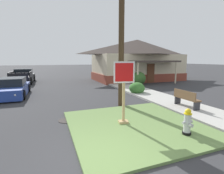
{
  "coord_description": "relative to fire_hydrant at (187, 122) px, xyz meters",
  "views": [
    {
      "loc": [
        -1.03,
        -3.65,
        2.49
      ],
      "look_at": [
        1.43,
        2.78,
        1.37
      ],
      "focal_mm": 27.05,
      "sensor_mm": 36.0,
      "label": 1
    }
  ],
  "objects": [
    {
      "name": "ground_plane",
      "position": [
        -3.1,
        -0.32,
        -0.49
      ],
      "size": [
        160.0,
        160.0,
        0.0
      ],
      "primitive_type": "plane",
      "color": "#333335"
    },
    {
      "name": "grass_corner_patch",
      "position": [
        -1.12,
        1.43,
        -0.45
      ],
      "size": [
        4.81,
        4.85,
        0.08
      ],
      "primitive_type": "cube",
      "color": "#668447",
      "rests_on": "ground"
    },
    {
      "name": "sidewalk_strip",
      "position": [
        2.48,
        5.65,
        -0.43
      ],
      "size": [
        2.2,
        16.91,
        0.12
      ],
      "primitive_type": "cube",
      "color": "#B2AFA8",
      "rests_on": "ground"
    },
    {
      "name": "fire_hydrant",
      "position": [
        0.0,
        0.0,
        0.0
      ],
      "size": [
        0.38,
        0.34,
        0.87
      ],
      "color": "black",
      "rests_on": "grass_corner_patch"
    },
    {
      "name": "stop_sign",
      "position": [
        -1.51,
        1.65,
        0.77
      ],
      "size": [
        0.77,
        0.34,
        2.35
      ],
      "color": "tan",
      "rests_on": "grass_corner_patch"
    },
    {
      "name": "manhole_cover",
      "position": [
        -3.49,
        2.92,
        -0.48
      ],
      "size": [
        0.7,
        0.7,
        0.02
      ],
      "primitive_type": "cylinder",
      "color": "black",
      "rests_on": "ground"
    },
    {
      "name": "parked_sedan_blue",
      "position": [
        -6.45,
        9.1,
        0.05
      ],
      "size": [
        1.91,
        4.39,
        1.25
      ],
      "color": "#233D93",
      "rests_on": "ground"
    },
    {
      "name": "pickup_truck_black",
      "position": [
        -6.63,
        16.23,
        0.13
      ],
      "size": [
        2.15,
        5.35,
        1.48
      ],
      "color": "black",
      "rests_on": "ground"
    },
    {
      "name": "street_bench",
      "position": [
        2.3,
        2.43,
        0.09
      ],
      "size": [
        0.44,
        1.46,
        0.85
      ],
      "color": "brown",
      "rests_on": "sidewalk_strip"
    },
    {
      "name": "utility_pole",
      "position": [
        -0.49,
        4.21,
        4.77
      ],
      "size": [
        1.71,
        0.29,
        10.1
      ],
      "color": "#42301E",
      "rests_on": "ground"
    },
    {
      "name": "corner_house",
      "position": [
        6.2,
        14.47,
        2.01
      ],
      "size": [
        10.61,
        7.61,
        4.87
      ],
      "color": "brown",
      "rests_on": "ground"
    },
    {
      "name": "shrub_near_porch",
      "position": [
        4.25,
        10.55,
        0.17
      ],
      "size": [
        1.36,
        1.36,
        1.31
      ],
      "primitive_type": "ellipsoid",
      "color": "#345C27",
      "rests_on": "ground"
    },
    {
      "name": "shrub_by_curb",
      "position": [
        1.91,
        6.72,
        -0.06
      ],
      "size": [
        1.14,
        1.14,
        0.85
      ],
      "primitive_type": "ellipsoid",
      "color": "#39712E",
      "rests_on": "ground"
    }
  ]
}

